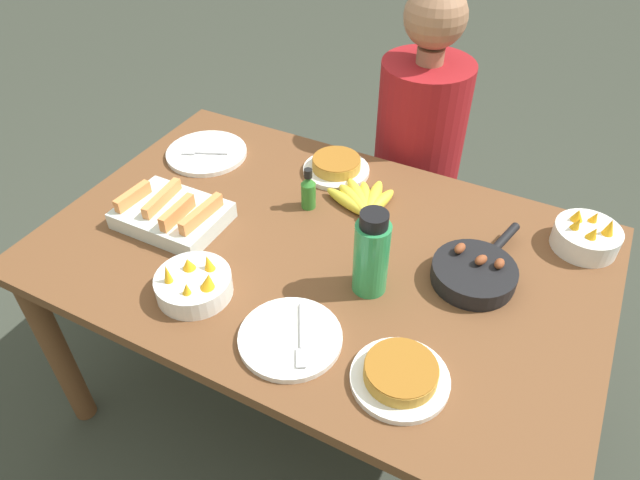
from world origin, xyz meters
TOP-DOWN VIEW (x-y plane):
  - ground_plane at (0.00, 0.00)m, footprint 14.00×14.00m
  - dining_table at (0.00, 0.00)m, footprint 1.51×0.98m
  - banana_bunch at (0.02, 0.23)m, footprint 0.20×0.19m
  - melon_tray at (-0.42, -0.10)m, footprint 0.29×0.22m
  - skillet at (0.41, 0.07)m, footprint 0.21×0.34m
  - frittata_plate_center at (0.35, -0.30)m, footprint 0.22×0.22m
  - frittata_plate_side at (-0.12, 0.35)m, footprint 0.21×0.21m
  - empty_plate_near_front at (0.09, -0.31)m, footprint 0.24×0.24m
  - empty_plate_far_left at (-0.55, 0.24)m, footprint 0.27×0.27m
  - fruit_bowl_mango at (0.64, 0.34)m, footprint 0.18×0.18m
  - fruit_bowl_citrus at (-0.20, -0.29)m, footprint 0.19×0.19m
  - water_bottle at (0.18, -0.07)m, footprint 0.09×0.09m
  - hot_sauce_bottle at (-0.12, 0.15)m, footprint 0.04×0.04m
  - person_figure at (0.04, 0.69)m, footprint 0.34×0.34m

SIDE VIEW (x-z plane):
  - ground_plane at x=0.00m, z-range 0.00..0.00m
  - person_figure at x=0.04m, z-range -0.10..1.13m
  - dining_table at x=0.00m, z-range 0.27..0.98m
  - empty_plate_far_left at x=-0.55m, z-range 0.71..0.74m
  - empty_plate_near_front at x=0.09m, z-range 0.71..0.74m
  - banana_bunch at x=0.02m, z-range 0.72..0.76m
  - frittata_plate_side at x=-0.12m, z-range 0.71..0.77m
  - frittata_plate_center at x=0.35m, z-range 0.71..0.77m
  - skillet at x=0.41m, z-range 0.70..0.78m
  - melon_tray at x=-0.42m, z-range 0.70..0.79m
  - fruit_bowl_citrus at x=-0.20m, z-range 0.69..0.80m
  - fruit_bowl_mango at x=0.64m, z-range 0.70..0.81m
  - hot_sauce_bottle at x=-0.12m, z-range 0.71..0.84m
  - water_bottle at x=0.18m, z-range 0.71..0.95m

